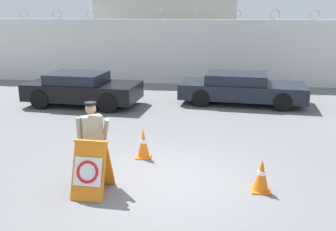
{
  "coord_description": "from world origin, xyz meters",
  "views": [
    {
      "loc": [
        1.03,
        -7.21,
        3.48
      ],
      "look_at": [
        -0.09,
        1.06,
        1.15
      ],
      "focal_mm": 40.0,
      "sensor_mm": 36.0,
      "label": 1
    }
  ],
  "objects_px": {
    "security_guard": "(92,138)",
    "parked_car_front_coupe": "(82,89)",
    "traffic_cone_mid": "(261,175)",
    "parked_car_rear_sedan": "(241,88)",
    "barricade_sign": "(91,168)",
    "traffic_cone_near": "(143,144)"
  },
  "relations": [
    {
      "from": "barricade_sign",
      "to": "parked_car_rear_sedan",
      "type": "bearing_deg",
      "value": 70.1
    },
    {
      "from": "parked_car_front_coupe",
      "to": "traffic_cone_mid",
      "type": "bearing_deg",
      "value": -42.41
    },
    {
      "from": "security_guard",
      "to": "traffic_cone_mid",
      "type": "relative_size",
      "value": 2.52
    },
    {
      "from": "parked_car_front_coupe",
      "to": "barricade_sign",
      "type": "bearing_deg",
      "value": -64.33
    },
    {
      "from": "traffic_cone_near",
      "to": "traffic_cone_mid",
      "type": "distance_m",
      "value": 3.04
    },
    {
      "from": "parked_car_front_coupe",
      "to": "parked_car_rear_sedan",
      "type": "relative_size",
      "value": 0.89
    },
    {
      "from": "traffic_cone_mid",
      "to": "parked_car_front_coupe",
      "type": "relative_size",
      "value": 0.16
    },
    {
      "from": "security_guard",
      "to": "parked_car_rear_sedan",
      "type": "bearing_deg",
      "value": 29.38
    },
    {
      "from": "security_guard",
      "to": "traffic_cone_mid",
      "type": "bearing_deg",
      "value": -35.97
    },
    {
      "from": "traffic_cone_mid",
      "to": "parked_car_front_coupe",
      "type": "distance_m",
      "value": 8.8
    },
    {
      "from": "traffic_cone_near",
      "to": "parked_car_front_coupe",
      "type": "height_order",
      "value": "parked_car_front_coupe"
    },
    {
      "from": "security_guard",
      "to": "parked_car_front_coupe",
      "type": "height_order",
      "value": "security_guard"
    },
    {
      "from": "parked_car_front_coupe",
      "to": "traffic_cone_near",
      "type": "bearing_deg",
      "value": -51.63
    },
    {
      "from": "security_guard",
      "to": "parked_car_rear_sedan",
      "type": "height_order",
      "value": "security_guard"
    },
    {
      "from": "traffic_cone_near",
      "to": "traffic_cone_mid",
      "type": "relative_size",
      "value": 1.07
    },
    {
      "from": "security_guard",
      "to": "parked_car_front_coupe",
      "type": "relative_size",
      "value": 0.39
    },
    {
      "from": "traffic_cone_mid",
      "to": "parked_car_rear_sedan",
      "type": "xyz_separation_m",
      "value": [
        -0.04,
        7.51,
        0.27
      ]
    },
    {
      "from": "security_guard",
      "to": "barricade_sign",
      "type": "bearing_deg",
      "value": -111.97
    },
    {
      "from": "parked_car_front_coupe",
      "to": "parked_car_rear_sedan",
      "type": "xyz_separation_m",
      "value": [
        6.01,
        1.12,
        -0.03
      ]
    },
    {
      "from": "security_guard",
      "to": "parked_car_rear_sedan",
      "type": "distance_m",
      "value": 8.27
    },
    {
      "from": "barricade_sign",
      "to": "parked_car_rear_sedan",
      "type": "relative_size",
      "value": 0.22
    },
    {
      "from": "barricade_sign",
      "to": "traffic_cone_near",
      "type": "bearing_deg",
      "value": 74.58
    }
  ]
}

